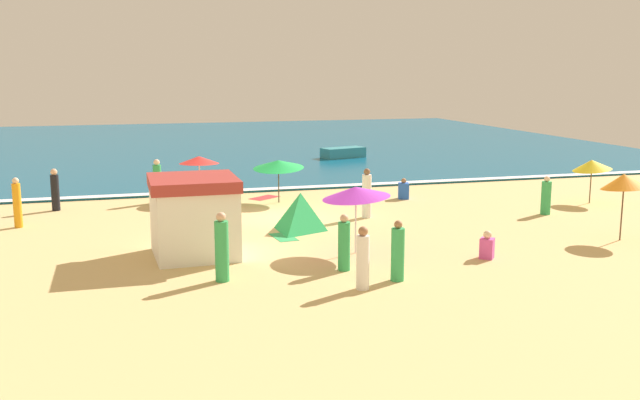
{
  "coord_description": "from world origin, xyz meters",
  "views": [
    {
      "loc": [
        -6.05,
        -26.86,
        5.73
      ],
      "look_at": [
        1.31,
        -0.94,
        0.8
      ],
      "focal_mm": 40.28,
      "sensor_mm": 36.0,
      "label": 1
    }
  ],
  "objects_px": {
    "beachgoer_3": "(363,260)",
    "beachgoer_7": "(208,213)",
    "beachgoer_8": "(17,204)",
    "beachgoer_1": "(546,197)",
    "beachgoer_4": "(404,190)",
    "beachgoer_9": "(487,246)",
    "beachgoer_5": "(398,253)",
    "beach_umbrella_0": "(199,160)",
    "beach_umbrella_2": "(278,164)",
    "lifeguard_cabana": "(194,216)",
    "beachgoer_2": "(55,190)",
    "beach_tent": "(301,211)",
    "beach_umbrella_1": "(592,165)",
    "small_boat_0": "(343,153)",
    "beachgoer_10": "(367,195)",
    "beach_umbrella_5": "(624,181)",
    "beachgoer_0": "(222,249)",
    "beachgoer_6": "(157,182)",
    "beach_umbrella_4": "(356,192)",
    "beachgoer_11": "(344,244)"
  },
  "relations": [
    {
      "from": "beachgoer_0",
      "to": "beachgoer_8",
      "type": "distance_m",
      "value": 10.79
    },
    {
      "from": "beachgoer_6",
      "to": "beachgoer_5",
      "type": "bearing_deg",
      "value": -67.6
    },
    {
      "from": "beachgoer_7",
      "to": "beachgoer_10",
      "type": "bearing_deg",
      "value": -8.96
    },
    {
      "from": "beach_umbrella_0",
      "to": "beachgoer_7",
      "type": "distance_m",
      "value": 4.52
    },
    {
      "from": "beachgoer_6",
      "to": "beachgoer_7",
      "type": "xyz_separation_m",
      "value": [
        1.59,
        -4.47,
        -0.56
      ]
    },
    {
      "from": "beachgoer_7",
      "to": "small_boat_0",
      "type": "xyz_separation_m",
      "value": [
        10.81,
        16.93,
        0.08
      ]
    },
    {
      "from": "beachgoer_8",
      "to": "beachgoer_1",
      "type": "bearing_deg",
      "value": -9.01
    },
    {
      "from": "beachgoer_4",
      "to": "beachgoer_0",
      "type": "bearing_deg",
      "value": -132.71
    },
    {
      "from": "beach_umbrella_4",
      "to": "beachgoer_11",
      "type": "distance_m",
      "value": 2.32
    },
    {
      "from": "beachgoer_0",
      "to": "small_boat_0",
      "type": "bearing_deg",
      "value": 65.38
    },
    {
      "from": "beachgoer_9",
      "to": "small_boat_0",
      "type": "xyz_separation_m",
      "value": [
        3.24,
        24.69,
        0.05
      ]
    },
    {
      "from": "beachgoer_4",
      "to": "beachgoer_7",
      "type": "relative_size",
      "value": 1.12
    },
    {
      "from": "beachgoer_8",
      "to": "beachgoer_9",
      "type": "bearing_deg",
      "value": -30.97
    },
    {
      "from": "beachgoer_4",
      "to": "beach_umbrella_1",
      "type": "bearing_deg",
      "value": -23.41
    },
    {
      "from": "small_boat_0",
      "to": "beachgoer_9",
      "type": "bearing_deg",
      "value": -97.47
    },
    {
      "from": "beach_umbrella_1",
      "to": "beach_umbrella_2",
      "type": "distance_m",
      "value": 13.49
    },
    {
      "from": "beach_umbrella_0",
      "to": "beach_umbrella_5",
      "type": "relative_size",
      "value": 1.0
    },
    {
      "from": "beach_umbrella_0",
      "to": "beachgoer_7",
      "type": "height_order",
      "value": "beach_umbrella_0"
    },
    {
      "from": "beachgoer_10",
      "to": "beach_umbrella_5",
      "type": "bearing_deg",
      "value": -40.07
    },
    {
      "from": "beachgoer_3",
      "to": "beachgoer_9",
      "type": "bearing_deg",
      "value": 22.27
    },
    {
      "from": "beachgoer_3",
      "to": "beachgoer_4",
      "type": "height_order",
      "value": "beachgoer_3"
    },
    {
      "from": "beach_umbrella_4",
      "to": "beach_tent",
      "type": "height_order",
      "value": "beach_umbrella_4"
    },
    {
      "from": "lifeguard_cabana",
      "to": "beach_umbrella_4",
      "type": "bearing_deg",
      "value": -12.51
    },
    {
      "from": "beachgoer_9",
      "to": "beachgoer_4",
      "type": "bearing_deg",
      "value": 81.8
    },
    {
      "from": "beachgoer_9",
      "to": "beachgoer_5",
      "type": "bearing_deg",
      "value": -157.74
    },
    {
      "from": "beachgoer_2",
      "to": "beach_umbrella_5",
      "type": "bearing_deg",
      "value": -29.71
    },
    {
      "from": "beachgoer_9",
      "to": "beachgoer_11",
      "type": "distance_m",
      "value": 4.64
    },
    {
      "from": "beach_umbrella_0",
      "to": "beachgoer_11",
      "type": "bearing_deg",
      "value": -77.18
    },
    {
      "from": "beach_tent",
      "to": "beachgoer_8",
      "type": "bearing_deg",
      "value": 162.34
    },
    {
      "from": "lifeguard_cabana",
      "to": "small_boat_0",
      "type": "xyz_separation_m",
      "value": [
        11.82,
        21.9,
        -0.84
      ]
    },
    {
      "from": "beachgoer_7",
      "to": "beachgoer_10",
      "type": "height_order",
      "value": "beachgoer_10"
    },
    {
      "from": "beachgoer_6",
      "to": "beachgoer_10",
      "type": "xyz_separation_m",
      "value": [
        7.66,
        -5.43,
        0.01
      ]
    },
    {
      "from": "beach_umbrella_0",
      "to": "beach_umbrella_2",
      "type": "bearing_deg",
      "value": -18.56
    },
    {
      "from": "beach_umbrella_4",
      "to": "beachgoer_0",
      "type": "height_order",
      "value": "beach_umbrella_4"
    },
    {
      "from": "beach_tent",
      "to": "beachgoer_7",
      "type": "bearing_deg",
      "value": 143.52
    },
    {
      "from": "lifeguard_cabana",
      "to": "beachgoer_9",
      "type": "relative_size",
      "value": 3.2
    },
    {
      "from": "beach_umbrella_2",
      "to": "beachgoer_2",
      "type": "xyz_separation_m",
      "value": [
        -9.2,
        0.71,
        -0.84
      ]
    },
    {
      "from": "beach_umbrella_1",
      "to": "beachgoer_6",
      "type": "bearing_deg",
      "value": 164.0
    },
    {
      "from": "beachgoer_0",
      "to": "beachgoer_9",
      "type": "xyz_separation_m",
      "value": [
        8.16,
        0.18,
        -0.53
      ]
    },
    {
      "from": "beachgoer_2",
      "to": "beachgoer_8",
      "type": "height_order",
      "value": "beachgoer_8"
    },
    {
      "from": "beachgoer_4",
      "to": "beachgoer_9",
      "type": "relative_size",
      "value": 1.07
    },
    {
      "from": "beachgoer_4",
      "to": "beachgoer_1",
      "type": "bearing_deg",
      "value": -49.31
    },
    {
      "from": "beachgoer_1",
      "to": "beachgoer_5",
      "type": "bearing_deg",
      "value": -142.9
    },
    {
      "from": "beachgoer_4",
      "to": "beachgoer_11",
      "type": "relative_size",
      "value": 0.56
    },
    {
      "from": "beachgoer_8",
      "to": "lifeguard_cabana",
      "type": "bearing_deg",
      "value": -45.21
    },
    {
      "from": "beachgoer_3",
      "to": "beach_umbrella_1",
      "type": "bearing_deg",
      "value": 33.6
    },
    {
      "from": "beach_tent",
      "to": "beachgoer_9",
      "type": "relative_size",
      "value": 2.93
    },
    {
      "from": "beach_umbrella_5",
      "to": "beachgoer_8",
      "type": "xyz_separation_m",
      "value": [
        -19.91,
        7.74,
        -1.13
      ]
    },
    {
      "from": "beach_umbrella_1",
      "to": "beachgoer_2",
      "type": "xyz_separation_m",
      "value": [
        -22.14,
        4.56,
        -0.83
      ]
    },
    {
      "from": "beachgoer_3",
      "to": "beachgoer_7",
      "type": "xyz_separation_m",
      "value": [
        -2.87,
        9.69,
        -0.46
      ]
    }
  ]
}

